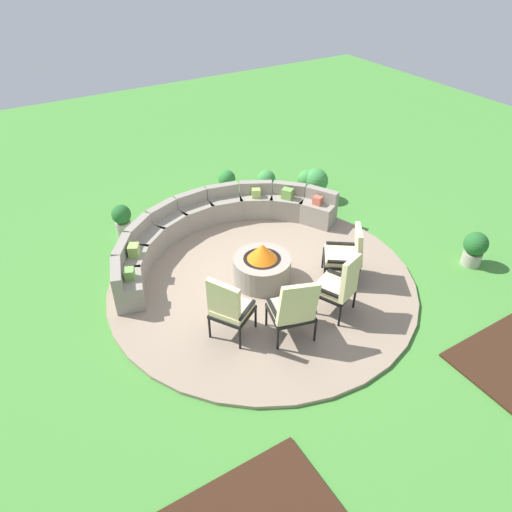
% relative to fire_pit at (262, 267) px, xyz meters
% --- Properties ---
extents(ground_plane, '(24.00, 24.00, 0.00)m').
position_rel_fire_pit_xyz_m(ground_plane, '(0.00, 0.00, -0.35)').
color(ground_plane, '#478C38').
extents(patio_circle, '(5.26, 5.26, 0.06)m').
position_rel_fire_pit_xyz_m(patio_circle, '(0.00, 0.00, -0.32)').
color(patio_circle, gray).
rests_on(patio_circle, ground_plane).
extents(fire_pit, '(0.98, 0.98, 0.74)m').
position_rel_fire_pit_xyz_m(fire_pit, '(0.00, 0.00, 0.00)').
color(fire_pit, gray).
rests_on(fire_pit, patio_circle).
extents(curved_stone_bench, '(4.75, 2.19, 0.69)m').
position_rel_fire_pit_xyz_m(curved_stone_bench, '(-0.14, 1.63, -0.00)').
color(curved_stone_bench, gray).
rests_on(curved_stone_bench, patio_circle).
extents(lounge_chair_front_left, '(0.76, 0.78, 1.16)m').
position_rel_fire_pit_xyz_m(lounge_chair_front_left, '(-1.12, -0.90, 0.29)').
color(lounge_chair_front_left, black).
rests_on(lounge_chair_front_left, patio_circle).
extents(lounge_chair_front_right, '(0.74, 0.70, 1.13)m').
position_rel_fire_pit_xyz_m(lounge_chair_front_right, '(-0.34, -1.40, 0.28)').
color(lounge_chair_front_right, black).
rests_on(lounge_chair_front_right, patio_circle).
extents(lounge_chair_back_left, '(0.75, 0.77, 1.11)m').
position_rel_fire_pit_xyz_m(lounge_chair_back_left, '(0.58, -1.31, 0.27)').
color(lounge_chair_back_left, black).
rests_on(lounge_chair_back_left, patio_circle).
extents(lounge_chair_back_right, '(0.84, 0.85, 1.03)m').
position_rel_fire_pit_xyz_m(lounge_chair_back_right, '(1.25, -0.70, 0.25)').
color(lounge_chair_back_right, black).
rests_on(lounge_chair_back_right, patio_circle).
extents(potted_plant_0, '(0.43, 0.43, 0.66)m').
position_rel_fire_pit_xyz_m(potted_plant_0, '(2.47, 2.09, 0.02)').
color(potted_plant_0, '#A89E8E').
rests_on(potted_plant_0, ground_plane).
extents(potted_plant_1, '(0.42, 0.42, 0.66)m').
position_rel_fire_pit_xyz_m(potted_plant_1, '(1.70, 2.56, 0.02)').
color(potted_plant_1, brown).
rests_on(potted_plant_1, ground_plane).
extents(potted_plant_2, '(0.43, 0.43, 0.65)m').
position_rel_fire_pit_xyz_m(potted_plant_2, '(3.56, -1.51, 0.01)').
color(potted_plant_2, '#A89E8E').
rests_on(potted_plant_2, ground_plane).
extents(potted_plant_3, '(0.39, 0.39, 0.59)m').
position_rel_fire_pit_xyz_m(potted_plant_3, '(1.02, 3.14, -0.03)').
color(potted_plant_3, '#A89E8E').
rests_on(potted_plant_3, ground_plane).
extents(potted_plant_4, '(0.55, 0.55, 0.72)m').
position_rel_fire_pit_xyz_m(potted_plant_4, '(2.60, 1.95, 0.04)').
color(potted_plant_4, brown).
rests_on(potted_plant_4, ground_plane).
extents(potted_plant_5, '(0.38, 0.38, 0.68)m').
position_rel_fire_pit_xyz_m(potted_plant_5, '(-1.54, 2.69, 0.03)').
color(potted_plant_5, '#A89E8E').
rests_on(potted_plant_5, ground_plane).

